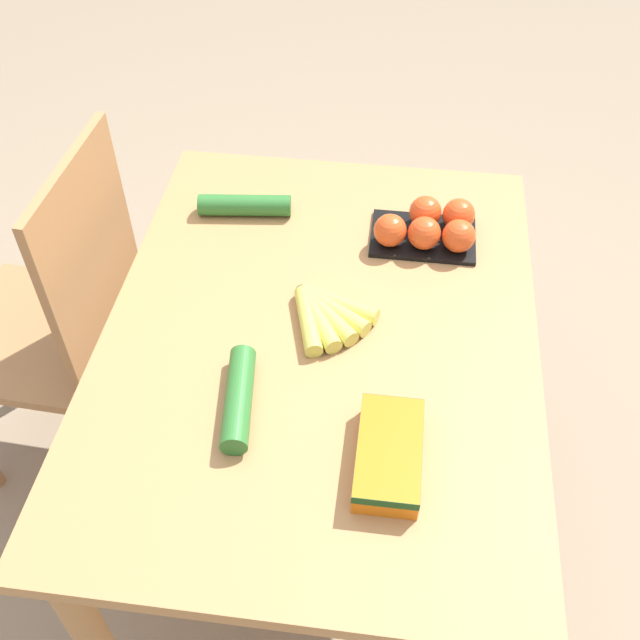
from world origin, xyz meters
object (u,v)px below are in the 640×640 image
tomato_pack (430,227)px  cucumber_near (239,398)px  banana_bunch (325,313)px  carrot_bag (389,453)px  chair (64,324)px  cucumber_far (245,205)px

tomato_pack → cucumber_near: bearing=147.2°
banana_bunch → carrot_bag: bearing=-155.1°
chair → carrot_bag: bearing=63.3°
chair → cucumber_near: bearing=57.9°
chair → banana_bunch: (-0.13, -0.64, 0.26)m
chair → banana_bunch: chair is taller
tomato_pack → chair: bearing=98.7°
tomato_pack → cucumber_near: 0.58m
chair → cucumber_far: chair is taller
chair → carrot_bag: chair is taller
banana_bunch → carrot_bag: size_ratio=0.87×
tomato_pack → cucumber_near: tomato_pack is taller
cucumber_far → tomato_pack: bearing=-95.8°
banana_bunch → cucumber_near: size_ratio=0.83×
banana_bunch → cucumber_near: 0.26m
carrot_bag → tomato_pack: bearing=-5.0°
tomato_pack → carrot_bag: tomato_pack is taller
carrot_bag → cucumber_far: bearing=30.5°
cucumber_near → cucumber_far: 0.54m
chair → tomato_pack: bearing=101.5°
cucumber_near → tomato_pack: bearing=-32.8°
tomato_pack → cucumber_far: bearing=84.2°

